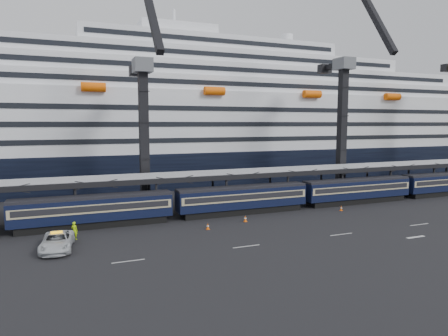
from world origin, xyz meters
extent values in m
plane|color=black|center=(0.00, 0.00, 0.00)|extent=(260.00, 260.00, 0.00)
cube|color=beige|center=(-26.00, -4.00, 0.01)|extent=(3.00, 0.15, 0.02)
cube|color=beige|center=(-14.00, -4.00, 0.01)|extent=(3.00, 0.15, 0.02)
cube|color=beige|center=(-2.00, -4.00, 0.01)|extent=(3.00, 0.15, 0.02)
cube|color=beige|center=(10.00, -4.00, 0.01)|extent=(3.00, 0.15, 0.02)
cube|color=beige|center=(5.00, -8.00, 0.01)|extent=(2.50, 0.40, 0.02)
cube|color=black|center=(-28.00, 10.00, 0.45)|extent=(17.48, 2.40, 0.90)
cube|color=black|center=(-28.00, 10.00, 2.25)|extent=(19.00, 2.80, 2.70)
cube|color=tan|center=(-28.00, 10.00, 2.55)|extent=(18.62, 2.92, 1.05)
cube|color=black|center=(-28.00, 10.00, 2.60)|extent=(17.86, 2.98, 0.70)
cube|color=black|center=(-28.00, 10.00, 3.75)|extent=(19.00, 2.50, 0.35)
cube|color=black|center=(-8.00, 10.00, 0.45)|extent=(17.48, 2.40, 0.90)
cube|color=black|center=(-8.00, 10.00, 2.25)|extent=(19.00, 2.80, 2.70)
cube|color=tan|center=(-8.00, 10.00, 2.55)|extent=(18.62, 2.92, 1.05)
cube|color=black|center=(-8.00, 10.00, 2.60)|extent=(17.86, 2.98, 0.70)
cube|color=black|center=(-8.00, 10.00, 3.75)|extent=(19.00, 2.50, 0.35)
cube|color=black|center=(12.00, 10.00, 0.45)|extent=(17.48, 2.40, 0.90)
cube|color=black|center=(12.00, 10.00, 2.25)|extent=(19.00, 2.80, 2.70)
cube|color=tan|center=(12.00, 10.00, 2.55)|extent=(18.62, 2.92, 1.05)
cube|color=black|center=(12.00, 10.00, 2.60)|extent=(17.86, 2.98, 0.70)
cube|color=black|center=(12.00, 10.00, 3.75)|extent=(19.00, 2.50, 0.35)
cube|color=black|center=(32.00, 10.00, 0.45)|extent=(17.48, 2.40, 0.90)
cube|color=black|center=(32.00, 10.00, 2.25)|extent=(19.00, 2.80, 2.70)
cube|color=tan|center=(32.00, 10.00, 2.55)|extent=(18.62, 2.92, 1.05)
cube|color=black|center=(32.00, 10.00, 2.60)|extent=(17.86, 2.98, 0.70)
cube|color=black|center=(32.00, 10.00, 3.75)|extent=(19.00, 2.50, 0.35)
cube|color=gray|center=(0.00, 14.00, 5.40)|extent=(130.00, 6.00, 0.25)
cube|color=black|center=(0.00, 11.00, 5.10)|extent=(130.00, 0.25, 0.70)
cube|color=black|center=(0.00, 17.00, 5.10)|extent=(130.00, 0.25, 0.70)
cube|color=black|center=(-30.00, 11.20, 2.70)|extent=(0.25, 0.25, 5.40)
cube|color=black|center=(-30.00, 16.80, 2.70)|extent=(0.25, 0.25, 5.40)
cube|color=black|center=(-20.00, 11.20, 2.70)|extent=(0.25, 0.25, 5.40)
cube|color=black|center=(-20.00, 16.80, 2.70)|extent=(0.25, 0.25, 5.40)
cube|color=black|center=(-10.00, 11.20, 2.70)|extent=(0.25, 0.25, 5.40)
cube|color=black|center=(-10.00, 16.80, 2.70)|extent=(0.25, 0.25, 5.40)
cube|color=black|center=(0.00, 11.20, 2.70)|extent=(0.25, 0.25, 5.40)
cube|color=black|center=(0.00, 16.80, 2.70)|extent=(0.25, 0.25, 5.40)
cube|color=black|center=(10.00, 11.20, 2.70)|extent=(0.25, 0.25, 5.40)
cube|color=black|center=(10.00, 16.80, 2.70)|extent=(0.25, 0.25, 5.40)
cube|color=black|center=(20.00, 11.20, 2.70)|extent=(0.25, 0.25, 5.40)
cube|color=black|center=(20.00, 16.80, 2.70)|extent=(0.25, 0.25, 5.40)
cube|color=black|center=(30.00, 11.20, 2.70)|extent=(0.25, 0.25, 5.40)
cube|color=black|center=(30.00, 16.80, 2.70)|extent=(0.25, 0.25, 5.40)
cube|color=black|center=(40.00, 16.80, 2.70)|extent=(0.25, 0.25, 5.40)
cube|color=black|center=(0.00, 46.00, 3.50)|extent=(200.00, 28.00, 7.00)
cube|color=silver|center=(0.00, 46.00, 13.00)|extent=(190.00, 26.88, 12.00)
cube|color=silver|center=(0.00, 46.00, 20.50)|extent=(160.00, 24.64, 3.00)
cube|color=black|center=(0.00, 33.63, 20.50)|extent=(153.60, 0.12, 0.90)
cube|color=silver|center=(0.00, 46.00, 23.50)|extent=(124.00, 21.84, 3.00)
cube|color=black|center=(0.00, 35.03, 23.50)|extent=(119.04, 0.12, 0.90)
cube|color=silver|center=(0.00, 46.00, 26.50)|extent=(90.00, 19.04, 3.00)
cube|color=black|center=(0.00, 36.43, 26.50)|extent=(86.40, 0.12, 0.90)
cube|color=silver|center=(0.00, 46.00, 29.50)|extent=(56.00, 16.24, 3.00)
cube|color=black|center=(0.00, 37.83, 29.50)|extent=(53.76, 0.12, 0.90)
cube|color=silver|center=(-8.00, 46.00, 32.00)|extent=(16.00, 12.00, 2.50)
cylinder|color=silver|center=(20.00, 46.00, 32.50)|extent=(2.80, 2.80, 3.00)
cylinder|color=#FF6008|center=(-26.00, 31.96, 18.80)|extent=(4.00, 1.60, 1.60)
cylinder|color=#FF6008|center=(-4.00, 31.96, 18.80)|extent=(4.00, 1.60, 1.60)
cylinder|color=#FF6008|center=(18.00, 31.96, 18.80)|extent=(4.00, 1.60, 1.60)
cylinder|color=#FF6008|center=(40.00, 31.96, 18.80)|extent=(4.00, 1.60, 1.60)
cube|color=#4F5157|center=(-20.00, 19.00, 1.00)|extent=(4.50, 4.50, 2.00)
cube|color=black|center=(-20.00, 19.00, 11.00)|extent=(1.30, 1.30, 18.00)
cube|color=#4F5157|center=(-20.00, 19.00, 21.00)|extent=(2.60, 3.20, 2.00)
cube|color=black|center=(-20.00, 13.21, 27.89)|extent=(0.90, 12.26, 14.37)
cube|color=black|center=(-20.00, 21.52, 21.00)|extent=(0.90, 5.04, 0.90)
cube|color=black|center=(-20.00, 24.04, 20.80)|extent=(2.20, 1.60, 1.60)
cube|color=#4F5157|center=(15.00, 18.00, 1.00)|extent=(4.50, 4.50, 2.00)
cube|color=black|center=(15.00, 18.00, 12.00)|extent=(1.30, 1.30, 20.00)
cube|color=#4F5157|center=(15.00, 18.00, 23.00)|extent=(2.60, 3.20, 2.00)
cube|color=black|center=(15.00, 12.26, 31.19)|extent=(0.90, 12.21, 16.90)
cube|color=black|center=(15.00, 20.80, 23.00)|extent=(0.90, 5.60, 0.90)
cube|color=black|center=(15.00, 23.60, 22.80)|extent=(2.20, 1.60, 1.60)
cube|color=black|center=(48.00, 24.60, 24.80)|extent=(2.20, 1.60, 1.60)
imported|color=silver|center=(-32.10, 1.97, 0.88)|extent=(3.56, 6.59, 1.76)
imported|color=#B1EE0C|center=(-30.39, 5.27, 1.00)|extent=(0.87, 0.81, 1.99)
cube|color=#FF6008|center=(-15.44, 3.79, 0.02)|extent=(0.39, 0.39, 0.04)
cone|color=#FF6008|center=(-15.44, 3.79, 0.41)|extent=(0.33, 0.33, 0.74)
cylinder|color=white|center=(-15.44, 3.79, 0.41)|extent=(0.28, 0.28, 0.12)
cube|color=#FF6008|center=(-9.68, 5.54, 0.02)|extent=(0.42, 0.42, 0.04)
cone|color=#FF6008|center=(-9.68, 5.54, 0.45)|extent=(0.36, 0.36, 0.81)
cylinder|color=white|center=(-9.68, 5.54, 0.45)|extent=(0.30, 0.30, 0.13)
cube|color=#FF6008|center=(6.05, 6.27, 0.02)|extent=(0.38, 0.38, 0.04)
cone|color=#FF6008|center=(6.05, 6.27, 0.40)|extent=(0.32, 0.32, 0.72)
cylinder|color=white|center=(6.05, 6.27, 0.40)|extent=(0.27, 0.27, 0.12)
camera|label=1|loc=(-31.07, -40.28, 12.63)|focal=32.00mm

